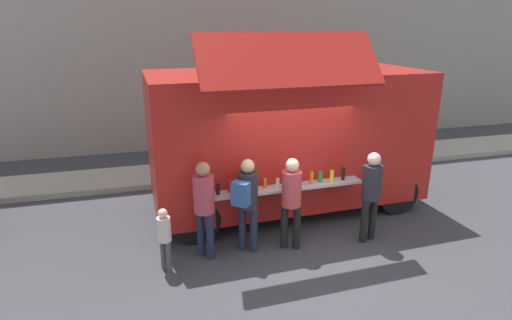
{
  "coord_description": "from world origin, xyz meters",
  "views": [
    {
      "loc": [
        -2.66,
        -6.39,
        4.0
      ],
      "look_at": [
        -0.47,
        1.53,
        1.3
      ],
      "focal_mm": 29.15,
      "sensor_mm": 36.0,
      "label": 1
    }
  ],
  "objects_px": {
    "customer_front_ordering": "(291,196)",
    "food_truck_main": "(287,136)",
    "customer_rear_waiting": "(204,202)",
    "customer_extra_browsing": "(371,189)",
    "child_near_queue": "(164,234)",
    "trash_bin": "(392,146)",
    "customer_mid_with_backpack": "(247,197)"
  },
  "relations": [
    {
      "from": "trash_bin",
      "to": "customer_front_ordering",
      "type": "relative_size",
      "value": 0.51
    },
    {
      "from": "customer_front_ordering",
      "to": "customer_mid_with_backpack",
      "type": "bearing_deg",
      "value": 107.58
    },
    {
      "from": "customer_mid_with_backpack",
      "to": "child_near_queue",
      "type": "bearing_deg",
      "value": 139.19
    },
    {
      "from": "food_truck_main",
      "to": "customer_rear_waiting",
      "type": "relative_size",
      "value": 3.28
    },
    {
      "from": "food_truck_main",
      "to": "child_near_queue",
      "type": "bearing_deg",
      "value": -147.08
    },
    {
      "from": "customer_extra_browsing",
      "to": "child_near_queue",
      "type": "height_order",
      "value": "customer_extra_browsing"
    },
    {
      "from": "food_truck_main",
      "to": "customer_front_ordering",
      "type": "bearing_deg",
      "value": -108.27
    },
    {
      "from": "trash_bin",
      "to": "customer_rear_waiting",
      "type": "xyz_separation_m",
      "value": [
        -6.38,
        -4.02,
        0.63
      ]
    },
    {
      "from": "customer_front_ordering",
      "to": "customer_rear_waiting",
      "type": "xyz_separation_m",
      "value": [
        -1.56,
        0.11,
        0.02
      ]
    },
    {
      "from": "customer_mid_with_backpack",
      "to": "child_near_queue",
      "type": "distance_m",
      "value": 1.55
    },
    {
      "from": "customer_extra_browsing",
      "to": "child_near_queue",
      "type": "relative_size",
      "value": 1.56
    },
    {
      "from": "food_truck_main",
      "to": "customer_rear_waiting",
      "type": "height_order",
      "value": "food_truck_main"
    },
    {
      "from": "customer_front_ordering",
      "to": "customer_rear_waiting",
      "type": "height_order",
      "value": "customer_rear_waiting"
    },
    {
      "from": "customer_rear_waiting",
      "to": "customer_extra_browsing",
      "type": "relative_size",
      "value": 1.01
    },
    {
      "from": "child_near_queue",
      "to": "food_truck_main",
      "type": "bearing_deg",
      "value": -0.35
    },
    {
      "from": "customer_front_ordering",
      "to": "customer_extra_browsing",
      "type": "bearing_deg",
      "value": -70.11
    },
    {
      "from": "customer_mid_with_backpack",
      "to": "customer_extra_browsing",
      "type": "xyz_separation_m",
      "value": [
        2.34,
        -0.23,
        -0.02
      ]
    },
    {
      "from": "trash_bin",
      "to": "customer_mid_with_backpack",
      "type": "xyz_separation_m",
      "value": [
        -5.62,
        -4.03,
        0.64
      ]
    },
    {
      "from": "trash_bin",
      "to": "child_near_queue",
      "type": "height_order",
      "value": "child_near_queue"
    },
    {
      "from": "customer_rear_waiting",
      "to": "child_near_queue",
      "type": "distance_m",
      "value": 0.86
    },
    {
      "from": "food_truck_main",
      "to": "customer_rear_waiting",
      "type": "bearing_deg",
      "value": -142.7
    },
    {
      "from": "child_near_queue",
      "to": "customer_extra_browsing",
      "type": "bearing_deg",
      "value": -34.86
    },
    {
      "from": "customer_rear_waiting",
      "to": "child_near_queue",
      "type": "bearing_deg",
      "value": 163.92
    },
    {
      "from": "child_near_queue",
      "to": "trash_bin",
      "type": "bearing_deg",
      "value": -3.89
    },
    {
      "from": "customer_front_ordering",
      "to": "food_truck_main",
      "type": "bearing_deg",
      "value": 8.1
    },
    {
      "from": "food_truck_main",
      "to": "customer_extra_browsing",
      "type": "distance_m",
      "value": 2.27
    },
    {
      "from": "trash_bin",
      "to": "customer_extra_browsing",
      "type": "distance_m",
      "value": 5.41
    },
    {
      "from": "trash_bin",
      "to": "child_near_queue",
      "type": "bearing_deg",
      "value": -148.98
    },
    {
      "from": "food_truck_main",
      "to": "customer_mid_with_backpack",
      "type": "relative_size",
      "value": 3.33
    },
    {
      "from": "trash_bin",
      "to": "customer_mid_with_backpack",
      "type": "bearing_deg",
      "value": -144.32
    },
    {
      "from": "trash_bin",
      "to": "customer_front_ordering",
      "type": "height_order",
      "value": "customer_front_ordering"
    },
    {
      "from": "food_truck_main",
      "to": "trash_bin",
      "type": "height_order",
      "value": "food_truck_main"
    }
  ]
}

